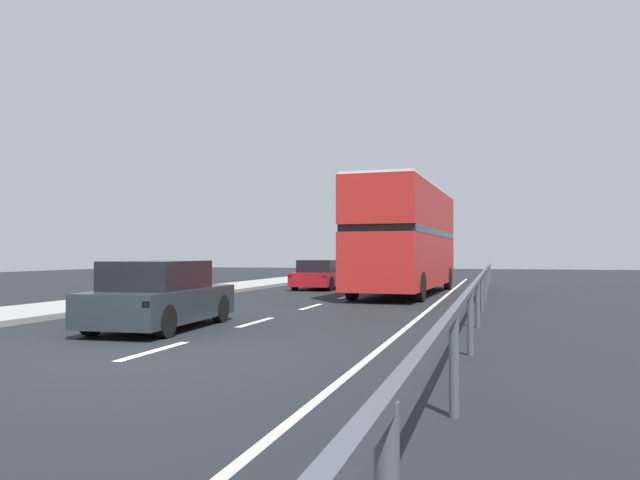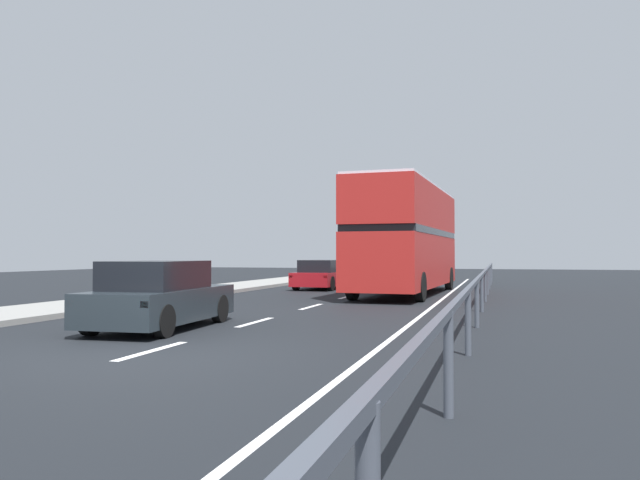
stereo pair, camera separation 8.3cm
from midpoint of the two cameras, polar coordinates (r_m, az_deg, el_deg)
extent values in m
cube|color=black|center=(10.33, -16.20, -10.41)|extent=(73.96, 120.00, 0.10)
cube|color=silver|center=(10.66, -15.02, -9.85)|extent=(0.16, 2.10, 0.01)
cube|color=silver|center=(14.62, -5.84, -7.55)|extent=(0.16, 2.10, 0.01)
cube|color=silver|center=(18.80, -0.69, -6.17)|extent=(0.16, 2.10, 0.01)
cube|color=silver|center=(23.08, 2.55, -5.27)|extent=(0.16, 2.10, 0.01)
cube|color=silver|center=(27.41, 4.77, -4.64)|extent=(0.16, 2.10, 0.01)
cube|color=silver|center=(31.78, 6.38, -4.18)|extent=(0.16, 2.10, 0.01)
cube|color=silver|center=(36.17, 7.59, -3.83)|extent=(0.16, 2.10, 0.01)
cube|color=silver|center=(17.79, 10.04, -6.43)|extent=(0.12, 46.00, 0.01)
cube|color=#424853|center=(17.63, 14.84, -3.11)|extent=(0.08, 42.00, 0.08)
cylinder|color=#424853|center=(6.27, 12.16, -11.19)|extent=(0.10, 0.10, 1.03)
cylinder|color=#424853|center=(10.04, 13.75, -7.44)|extent=(0.10, 0.10, 1.03)
cylinder|color=#424853|center=(13.84, 14.45, -5.75)|extent=(0.10, 0.10, 1.03)
cylinder|color=#424853|center=(17.65, 14.85, -4.78)|extent=(0.10, 0.10, 1.03)
cylinder|color=#424853|center=(21.46, 15.11, -4.16)|extent=(0.10, 0.10, 1.03)
cylinder|color=#424853|center=(25.27, 15.29, -3.72)|extent=(0.10, 0.10, 1.03)
cylinder|color=#424853|center=(29.09, 15.42, -3.40)|extent=(0.10, 0.10, 1.03)
cylinder|color=#424853|center=(32.91, 15.53, -3.15)|extent=(0.10, 0.10, 1.03)
cylinder|color=#424853|center=(36.72, 15.61, -2.96)|extent=(0.10, 0.10, 1.03)
cube|color=#AB201D|center=(24.74, 8.09, -1.90)|extent=(3.03, 10.69, 1.97)
cube|color=black|center=(24.76, 8.08, 0.65)|extent=(3.03, 10.27, 0.24)
cube|color=#AB201D|center=(24.81, 8.08, 2.81)|extent=(3.03, 10.69, 1.62)
cube|color=silver|center=(24.88, 8.07, 4.79)|extent=(2.97, 10.48, 0.10)
cube|color=black|center=(29.94, 9.99, -1.61)|extent=(2.29, 0.14, 1.38)
cube|color=yellow|center=(30.02, 9.97, 2.87)|extent=(1.53, 0.11, 0.28)
cylinder|color=black|center=(28.81, 7.26, -3.48)|extent=(0.33, 1.01, 1.00)
cylinder|color=black|center=(28.43, 11.91, -3.49)|extent=(0.33, 1.01, 1.00)
cylinder|color=black|center=(21.44, 3.14, -4.24)|extent=(0.33, 1.01, 1.00)
cylinder|color=black|center=(20.93, 9.36, -4.30)|extent=(0.33, 1.01, 1.00)
cube|color=#20282D|center=(13.74, -14.32, -5.77)|extent=(1.95, 4.25, 0.67)
cube|color=black|center=(13.52, -14.72, -3.14)|extent=(1.64, 2.37, 0.59)
cube|color=red|center=(12.37, -21.89, -5.43)|extent=(0.16, 0.07, 0.12)
cube|color=red|center=(11.56, -15.65, -5.77)|extent=(0.16, 0.07, 0.12)
cylinder|color=black|center=(15.34, -14.55, -6.04)|extent=(0.24, 0.65, 0.64)
cylinder|color=black|center=(14.68, -9.09, -6.28)|extent=(0.24, 0.65, 0.64)
cylinder|color=black|center=(12.96, -20.27, -6.87)|extent=(0.24, 0.65, 0.64)
cylinder|color=black|center=(12.18, -14.05, -7.28)|extent=(0.24, 0.65, 0.64)
cube|color=maroon|center=(28.39, 0.42, -3.57)|extent=(1.96, 4.32, 0.60)
cube|color=black|center=(28.17, 0.28, -2.41)|extent=(1.66, 2.40, 0.55)
cube|color=red|center=(26.69, -2.61, -3.38)|extent=(0.16, 0.07, 0.12)
cube|color=red|center=(26.15, 0.60, -3.43)|extent=(0.16, 0.07, 0.12)
cylinder|color=black|center=(30.00, -0.18, -3.75)|extent=(0.23, 0.65, 0.64)
cylinder|color=black|center=(29.51, 2.78, -3.79)|extent=(0.23, 0.65, 0.64)
cylinder|color=black|center=(27.33, -2.14, -3.99)|extent=(0.23, 0.65, 0.64)
cylinder|color=black|center=(26.80, 1.09, -4.04)|extent=(0.23, 0.65, 0.64)
camera|label=1|loc=(0.04, -89.87, 0.00)|focal=34.65mm
camera|label=2|loc=(0.04, 90.13, 0.00)|focal=34.65mm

